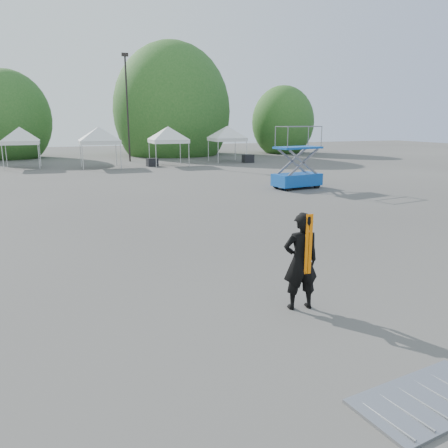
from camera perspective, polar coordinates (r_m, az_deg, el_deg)
name	(u,v)px	position (r m, az deg, el deg)	size (l,w,h in m)	color
ground	(202,267)	(11.70, -2.88, -5.66)	(120.00, 120.00, 0.00)	#474442
light_pole_east	(127,102)	(43.05, -12.54, 15.32)	(0.60, 0.25, 9.80)	black
tree_mid_w	(7,119)	(50.76, -26.47, 12.13)	(4.16, 4.16, 6.33)	#382314
tree_mid_e	(172,111)	(51.07, -6.80, 14.42)	(5.12, 5.12, 7.79)	#382314
tree_far_e	(283,122)	(53.87, 7.69, 13.04)	(3.84, 3.84, 5.84)	#382314
tent_d	(19,130)	(39.65, -25.15, 11.03)	(3.98, 3.98, 3.88)	silver
tent_e	(99,130)	(37.84, -16.06, 11.71)	(4.45, 4.45, 3.88)	silver
tent_f	(168,130)	(38.62, -7.32, 12.13)	(4.29, 4.29, 3.88)	silver
tent_g	(227,129)	(41.97, 0.40, 12.32)	(4.25, 4.25, 3.88)	silver
man	(301,261)	(9.04, 9.99, -4.80)	(0.80, 0.58, 2.04)	black
scissor_lift	(298,157)	(25.41, 9.60, 8.57)	(2.90, 1.76, 3.51)	#0C4DA4
barrier_mid	(429,399)	(7.14, 25.24, -19.96)	(2.31, 1.37, 0.07)	#94969B
crate_mid	(152,162)	(38.10, -9.36, 7.96)	(0.89, 0.69, 0.69)	black
crate_east	(248,159)	(41.02, 3.15, 8.52)	(0.95, 0.74, 0.74)	black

